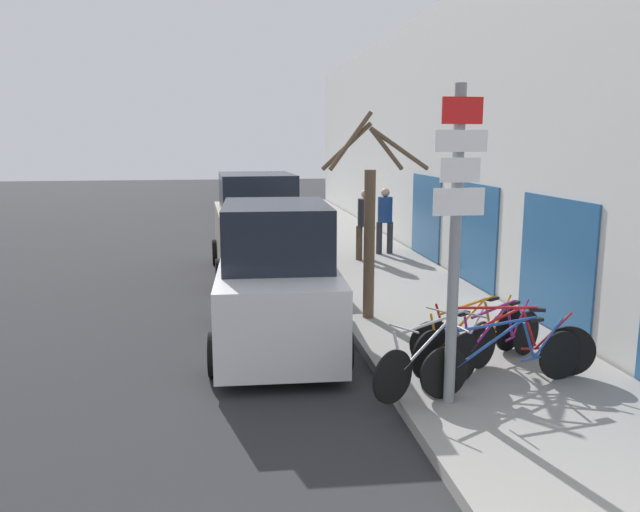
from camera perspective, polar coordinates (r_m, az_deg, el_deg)
The scene contains 14 objects.
ground_plane at distance 14.16m, azimuth -4.50°, elevation -2.51°, with size 80.00×80.00×0.00m, color #28282B.
sidewalk_curb at distance 17.23m, azimuth 3.47°, elevation 0.08°, with size 3.20×32.00×0.15m.
building_facade at distance 17.32m, azimuth 9.41°, elevation 10.48°, with size 0.23×32.00×6.50m.
signpost at distance 7.13m, azimuth 12.28°, elevation 1.84°, with size 0.59×0.15×3.63m.
bicycle_0 at distance 8.09m, azimuth 16.53°, elevation -9.01°, with size 2.31×0.63×0.88m.
bicycle_1 at distance 8.03m, azimuth 10.95°, elevation -8.89°, with size 2.04×1.31×0.89m.
bicycle_2 at distance 8.62m, azimuth 16.22°, elevation -7.70°, with size 2.30×0.78×0.92m.
bicycle_3 at distance 8.79m, azimuth 15.86°, elevation -7.45°, with size 1.83×1.22×0.88m.
bicycle_4 at distance 8.82m, azimuth 13.72°, elevation -7.20°, with size 2.08×1.28×0.90m.
parked_car_0 at distance 9.74m, azimuth -4.02°, elevation -2.37°, with size 2.09×4.34×2.25m.
parked_car_1 at distance 14.97m, azimuth -5.81°, elevation 2.48°, with size 2.21×4.56×2.43m.
pedestrian_near at distance 16.97m, azimuth 5.96°, elevation 3.66°, with size 0.47×0.40×1.78m.
pedestrian_far at distance 15.99m, azimuth 4.19°, elevation 3.35°, with size 0.47×0.40×1.82m.
street_tree at distance 10.65m, azimuth 4.57°, elevation 3.01°, with size 1.93×0.49×3.51m.
Camera 1 is at (-0.95, -2.57, 3.16)m, focal length 35.00 mm.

